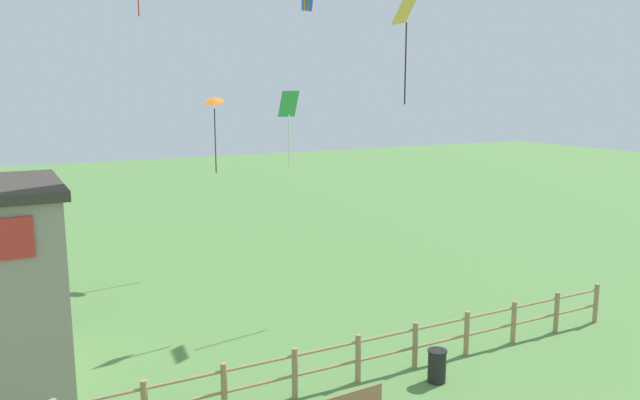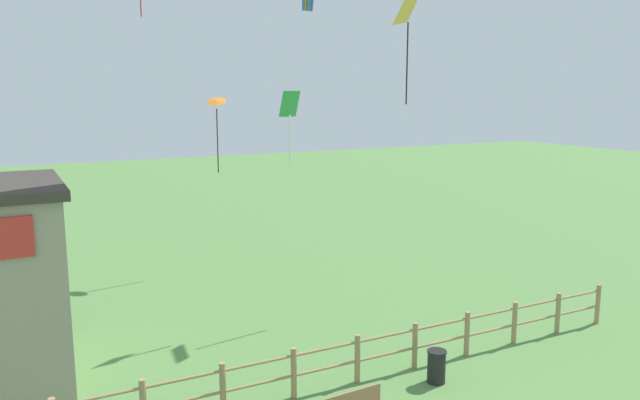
# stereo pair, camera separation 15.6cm
# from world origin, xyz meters

# --- Properties ---
(wooden_fence) EXTENTS (17.46, 0.14, 1.24)m
(wooden_fence) POSITION_xyz_m (-0.00, 6.04, 0.69)
(wooden_fence) COLOR #9E7F56
(wooden_fence) RESTS_ON ground_plane
(trash_bin) EXTENTS (0.49, 0.49, 0.83)m
(trash_bin) POSITION_xyz_m (1.74, 5.14, 0.42)
(trash_bin) COLOR black
(trash_bin) RESTS_ON ground_plane
(kite_green_diamond) EXTENTS (0.63, 0.38, 2.31)m
(kite_green_diamond) POSITION_xyz_m (0.53, 11.07, 6.42)
(kite_green_diamond) COLOR green
(kite_orange_delta) EXTENTS (1.02, 1.00, 3.02)m
(kite_orange_delta) POSITION_xyz_m (0.31, 17.45, 6.49)
(kite_orange_delta) COLOR orange
(kite_yellow_diamond) EXTENTS (0.74, 1.04, 3.84)m
(kite_yellow_diamond) POSITION_xyz_m (4.90, 11.17, 9.52)
(kite_yellow_diamond) COLOR yellow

